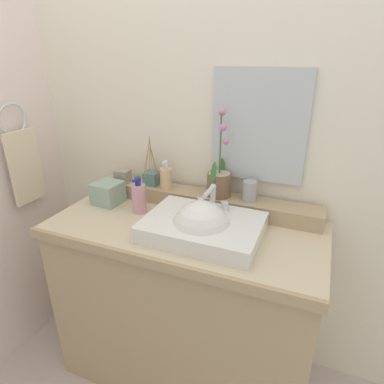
# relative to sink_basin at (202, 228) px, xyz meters

# --- Properties ---
(floor) EXTENTS (2.70, 3.74, 0.10)m
(floor) POSITION_rel_sink_basin_xyz_m (-0.10, 0.05, -0.97)
(floor) COLOR #BDAEA7
(floor) RESTS_ON ground
(wall_back) EXTENTS (2.70, 0.20, 2.46)m
(wall_back) POSITION_rel_sink_basin_xyz_m (-0.10, 0.44, 0.31)
(wall_back) COLOR silver
(wall_back) RESTS_ON ground
(vanity_cabinet) EXTENTS (1.21, 0.57, 0.89)m
(vanity_cabinet) POSITION_rel_sink_basin_xyz_m (-0.10, 0.05, -0.47)
(vanity_cabinet) COLOR tan
(vanity_cabinet) RESTS_ON ground
(back_ledge) EXTENTS (1.14, 0.13, 0.07)m
(back_ledge) POSITION_rel_sink_basin_xyz_m (-0.10, 0.26, 0.00)
(back_ledge) COLOR tan
(back_ledge) RESTS_ON vanity_cabinet
(sink_basin) EXTENTS (0.48, 0.35, 0.27)m
(sink_basin) POSITION_rel_sink_basin_xyz_m (0.00, 0.00, 0.00)
(sink_basin) COLOR white
(sink_basin) RESTS_ON vanity_cabinet
(potted_plant) EXTENTS (0.11, 0.13, 0.40)m
(potted_plant) POSITION_rel_sink_basin_xyz_m (-0.01, 0.26, 0.12)
(potted_plant) COLOR brown
(potted_plant) RESTS_ON back_ledge
(soap_dispenser) EXTENTS (0.06, 0.06, 0.14)m
(soap_dispenser) POSITION_rel_sink_basin_xyz_m (-0.29, 0.25, 0.10)
(soap_dispenser) COLOR #DBB286
(soap_dispenser) RESTS_ON back_ledge
(tumbler_cup) EXTENTS (0.07, 0.07, 0.09)m
(tumbler_cup) POSITION_rel_sink_basin_xyz_m (0.13, 0.26, 0.09)
(tumbler_cup) COLOR #9E9C9D
(tumbler_cup) RESTS_ON back_ledge
(reed_diffuser) EXTENTS (0.08, 0.11, 0.25)m
(reed_diffuser) POSITION_rel_sink_basin_xyz_m (-0.38, 0.27, 0.08)
(reed_diffuser) COLOR slate
(reed_diffuser) RESTS_ON back_ledge
(trinket_box) EXTENTS (0.08, 0.06, 0.06)m
(trinket_box) POSITION_rel_sink_basin_xyz_m (-0.54, 0.24, 0.07)
(trinket_box) COLOR gray
(trinket_box) RESTS_ON back_ledge
(lotion_bottle) EXTENTS (0.07, 0.07, 0.18)m
(lotion_bottle) POSITION_rel_sink_basin_xyz_m (-0.35, 0.09, 0.04)
(lotion_bottle) COLOR #D192A5
(lotion_bottle) RESTS_ON vanity_cabinet
(tissue_box) EXTENTS (0.14, 0.14, 0.11)m
(tissue_box) POSITION_rel_sink_basin_xyz_m (-0.55, 0.12, 0.02)
(tissue_box) COLOR #8BA898
(tissue_box) RESTS_ON vanity_cabinet
(mirror) EXTENTS (0.42, 0.02, 0.49)m
(mirror) POSITION_rel_sink_basin_xyz_m (0.14, 0.33, 0.37)
(mirror) COLOR silver
(towel_ring) EXTENTS (0.01, 0.16, 0.16)m
(towel_ring) POSITION_rel_sink_basin_xyz_m (-1.03, 0.05, 0.36)
(towel_ring) COLOR silver
(hand_towel) EXTENTS (0.02, 0.19, 0.38)m
(hand_towel) POSITION_rel_sink_basin_xyz_m (-1.01, 0.05, 0.12)
(hand_towel) COLOR beige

